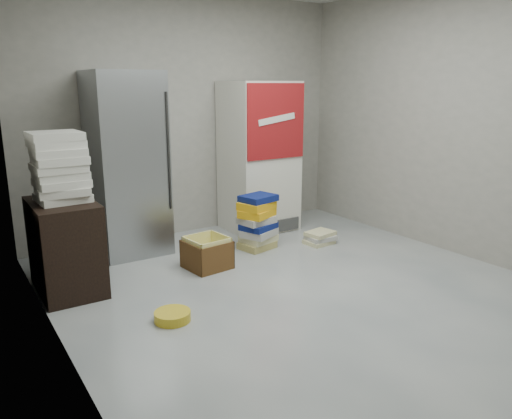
{
  "coord_description": "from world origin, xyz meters",
  "views": [
    {
      "loc": [
        -2.58,
        -2.94,
        1.76
      ],
      "look_at": [
        -0.22,
        0.7,
        0.67
      ],
      "focal_mm": 35.0,
      "sensor_mm": 36.0,
      "label": 1
    }
  ],
  "objects_px": {
    "phonebook_stack_main": "(258,222)",
    "cardboard_box": "(207,255)",
    "coke_cooler": "(259,157)",
    "steel_fridge": "(127,164)",
    "wood_shelf": "(66,246)"
  },
  "relations": [
    {
      "from": "phonebook_stack_main",
      "to": "cardboard_box",
      "type": "relative_size",
      "value": 1.39
    },
    {
      "from": "wood_shelf",
      "to": "phonebook_stack_main",
      "type": "height_order",
      "value": "wood_shelf"
    },
    {
      "from": "phonebook_stack_main",
      "to": "cardboard_box",
      "type": "bearing_deg",
      "value": 178.63
    },
    {
      "from": "wood_shelf",
      "to": "phonebook_stack_main",
      "type": "distance_m",
      "value": 2.02
    },
    {
      "from": "wood_shelf",
      "to": "cardboard_box",
      "type": "height_order",
      "value": "wood_shelf"
    },
    {
      "from": "coke_cooler",
      "to": "wood_shelf",
      "type": "distance_m",
      "value": 2.63
    },
    {
      "from": "coke_cooler",
      "to": "phonebook_stack_main",
      "type": "xyz_separation_m",
      "value": [
        -0.46,
        -0.68,
        -0.6
      ]
    },
    {
      "from": "phonebook_stack_main",
      "to": "cardboard_box",
      "type": "xyz_separation_m",
      "value": [
        -0.74,
        -0.23,
        -0.17
      ]
    },
    {
      "from": "coke_cooler",
      "to": "steel_fridge",
      "type": "bearing_deg",
      "value": 179.82
    },
    {
      "from": "cardboard_box",
      "to": "coke_cooler",
      "type": "bearing_deg",
      "value": 30.14
    },
    {
      "from": "phonebook_stack_main",
      "to": "steel_fridge",
      "type": "bearing_deg",
      "value": 131.86
    },
    {
      "from": "coke_cooler",
      "to": "phonebook_stack_main",
      "type": "bearing_deg",
      "value": -124.26
    },
    {
      "from": "phonebook_stack_main",
      "to": "cardboard_box",
      "type": "height_order",
      "value": "phonebook_stack_main"
    },
    {
      "from": "steel_fridge",
      "to": "wood_shelf",
      "type": "bearing_deg",
      "value": -138.69
    },
    {
      "from": "coke_cooler",
      "to": "cardboard_box",
      "type": "height_order",
      "value": "coke_cooler"
    }
  ]
}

